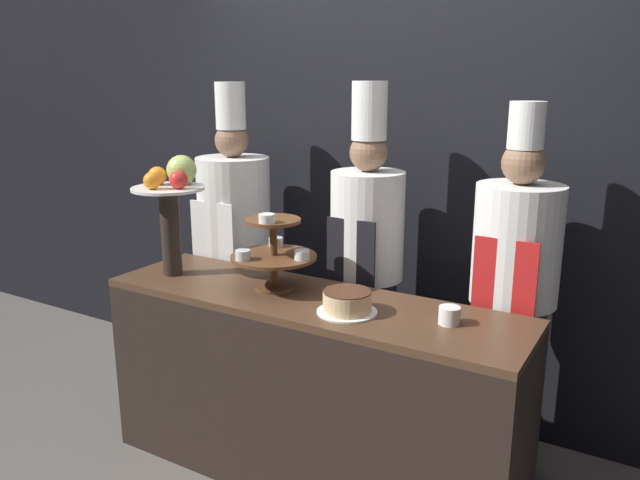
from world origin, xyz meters
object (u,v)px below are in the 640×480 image
object	(u,v)px
chef_center_left	(366,254)
chef_center_right	(514,283)
chef_left	(235,236)
fruit_pedestal	(172,197)
tiered_stand	(273,250)
cake_round	(347,302)
cup_white	(449,315)

from	to	relation	value
chef_center_left	chef_center_right	world-z (taller)	chef_center_left
chef_left	chef_center_left	xyz separation A→B (m)	(0.86, 0.00, 0.01)
fruit_pedestal	chef_left	distance (m)	0.62
tiered_stand	cake_round	world-z (taller)	tiered_stand
cup_white	chef_left	world-z (taller)	chef_left
chef_left	chef_center_left	distance (m)	0.86
chef_left	chef_center_right	bearing A→B (deg)	0.00
chef_left	chef_center_right	size ratio (longest dim) A/B	1.04
cup_white	chef_center_left	world-z (taller)	chef_center_left
tiered_stand	chef_center_left	bearing A→B (deg)	63.23
cake_round	cup_white	bearing A→B (deg)	13.53
cake_round	chef_center_right	size ratio (longest dim) A/B	0.14
fruit_pedestal	chef_center_right	world-z (taller)	chef_center_right
chef_left	fruit_pedestal	bearing A→B (deg)	-85.78
tiered_stand	chef_center_left	world-z (taller)	chef_center_left
chef_left	chef_center_right	world-z (taller)	chef_left
chef_center_left	cake_round	bearing A→B (deg)	-71.15
chef_center_left	fruit_pedestal	bearing A→B (deg)	-146.87
fruit_pedestal	cake_round	distance (m)	1.08
tiered_stand	cup_white	xyz separation A→B (m)	(0.86, 0.00, -0.15)
cake_round	cup_white	xyz separation A→B (m)	(0.42, 0.10, -0.01)
tiered_stand	chef_left	xyz separation A→B (m)	(-0.61, 0.49, -0.11)
fruit_pedestal	cup_white	distance (m)	1.48
chef_center_right	tiered_stand	bearing A→B (deg)	-154.02
chef_center_right	fruit_pedestal	bearing A→B (deg)	-161.22
tiered_stand	fruit_pedestal	world-z (taller)	fruit_pedestal
tiered_stand	cake_round	xyz separation A→B (m)	(0.44, -0.10, -0.14)
cup_white	chef_center_right	bearing A→B (deg)	74.24
tiered_stand	cup_white	distance (m)	0.88
tiered_stand	fruit_pedestal	bearing A→B (deg)	-175.18
fruit_pedestal	chef_left	world-z (taller)	chef_left
fruit_pedestal	cake_round	xyz separation A→B (m)	(1.02, -0.05, -0.35)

